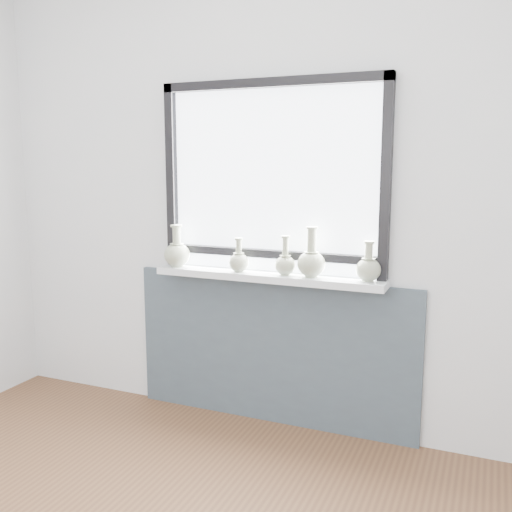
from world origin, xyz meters
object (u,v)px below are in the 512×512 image
at_px(vase_b, 239,261).
at_px(vase_c, 285,263).
at_px(vase_a, 177,253).
at_px(vase_e, 368,268).
at_px(vase_d, 311,261).
at_px(windowsill, 267,277).

bearing_deg(vase_b, vase_c, 3.03).
bearing_deg(vase_a, vase_e, 1.16).
bearing_deg(vase_e, vase_d, -178.42).
relative_size(vase_b, vase_c, 0.89).
relative_size(windowsill, vase_b, 6.90).
bearing_deg(vase_a, windowsill, 2.39).
relative_size(vase_a, vase_b, 1.29).
distance_m(windowsill, vase_d, 0.28).
relative_size(windowsill, vase_c, 6.12).
distance_m(vase_b, vase_d, 0.42).
distance_m(windowsill, vase_a, 0.57).
bearing_deg(vase_c, vase_d, 2.26).
distance_m(windowsill, vase_b, 0.18).
relative_size(vase_a, vase_e, 1.18).
height_order(windowsill, vase_e, vase_e).
bearing_deg(vase_d, vase_e, 1.58).
xyz_separation_m(windowsill, vase_d, (0.26, -0.01, 0.10)).
distance_m(windowsill, vase_c, 0.14).
bearing_deg(vase_b, vase_d, 2.76).
bearing_deg(windowsill, vase_d, -1.99).
height_order(vase_c, vase_d, vase_d).
xyz_separation_m(windowsill, vase_b, (-0.16, -0.03, 0.08)).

